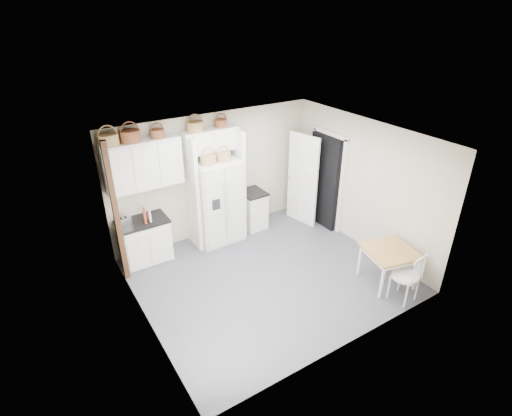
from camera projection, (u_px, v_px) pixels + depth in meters
floor at (268, 276)px, 7.37m from camera, size 4.50×4.50×0.00m
ceiling at (270, 140)px, 6.17m from camera, size 4.50×4.50×0.00m
wall_back at (215, 175)px, 8.27m from camera, size 4.50×0.00×4.50m
wall_left at (138, 253)px, 5.70m from camera, size 0.00×4.00×4.00m
wall_right at (363, 185)px, 7.84m from camera, size 0.00×4.00×4.00m
refrigerator at (217, 201)px, 8.14m from camera, size 0.91×0.74×1.77m
base_cab_left at (145, 241)px, 7.65m from camera, size 0.89×0.57×0.83m
base_cab_right at (253, 210)px, 8.81m from camera, size 0.46×0.56×0.82m
dining_table at (388, 266)px, 7.06m from camera, size 0.98×0.98×0.68m
windsor_chair at (405, 276)px, 6.57m from camera, size 0.52×0.49×0.96m
counter_left at (142, 222)px, 7.45m from camera, size 0.93×0.60×0.04m
counter_right at (253, 193)px, 8.61m from camera, size 0.50×0.59×0.04m
toaster at (124, 222)px, 7.23m from camera, size 0.27×0.18×0.17m
cookbook_red at (145, 216)px, 7.34m from camera, size 0.07×0.18×0.26m
cookbook_cream at (149, 215)px, 7.39m from camera, size 0.04×0.15×0.23m
basket_upper_a at (108, 140)px, 6.66m from camera, size 0.34×0.34×0.20m
basket_upper_b at (130, 136)px, 6.83m from camera, size 0.34×0.34×0.20m
basket_upper_c at (157, 133)px, 7.07m from camera, size 0.25×0.25×0.15m
basket_bridge_a at (195, 126)px, 7.41m from camera, size 0.32×0.32×0.18m
basket_bridge_b at (221, 123)px, 7.68m from camera, size 0.25×0.25×0.15m
basket_fridge_a at (208, 159)px, 7.53m from camera, size 0.31×0.31×0.17m
basket_fridge_b at (223, 156)px, 7.68m from camera, size 0.30×0.30×0.16m
upper_cabinet at (143, 165)px, 7.16m from camera, size 1.40×0.34×0.90m
bridge_cabinet at (210, 140)px, 7.69m from camera, size 1.12×0.34×0.45m
fridge_panel_left at (192, 194)px, 7.80m from camera, size 0.08×0.60×2.30m
fridge_panel_right at (237, 183)px, 8.29m from camera, size 0.08×0.60×2.30m
trim_post at (116, 215)px, 6.74m from camera, size 0.09×0.09×2.60m
doorway_void at (325, 181)px, 8.67m from camera, size 0.18×0.85×2.05m
door_slab at (303, 180)px, 8.75m from camera, size 0.21×0.79×2.05m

